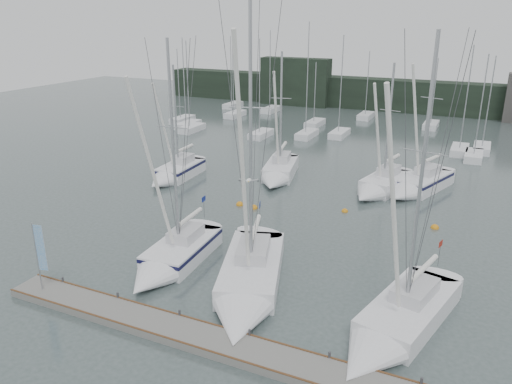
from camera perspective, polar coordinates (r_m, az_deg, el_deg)
ground at (r=29.05m, az=-0.83°, el=-11.45°), size 160.00×160.00×0.00m
dock at (r=25.29m, az=-5.98°, el=-16.31°), size 24.00×2.00×0.40m
far_treeline at (r=85.99m, az=17.75°, el=10.37°), size 90.00×4.00×5.00m
far_building_left at (r=88.66m, az=4.52°, el=12.45°), size 12.00×3.00×8.00m
mast_forest at (r=69.69m, az=13.57°, el=7.06°), size 57.19×24.99×14.36m
sailboat_near_left at (r=31.67m, az=-9.85°, el=-7.73°), size 3.47×9.16×14.79m
sailboat_near_center at (r=28.20m, az=-1.06°, el=-11.12°), size 6.69×11.79×17.67m
sailboat_near_right at (r=25.95m, az=15.21°, el=-14.96°), size 5.32×10.65×15.47m
sailboat_mid_a at (r=48.33m, az=-9.42°, el=2.07°), size 2.98×7.83×11.57m
sailboat_mid_b at (r=47.76m, az=2.50°, el=2.09°), size 4.49×9.07×12.72m
sailboat_mid_c at (r=45.25m, az=13.81°, el=0.53°), size 4.32×8.42×12.06m
sailboat_mid_d at (r=46.46m, az=17.80°, el=0.67°), size 5.53×9.23×13.87m
buoy_a at (r=40.91m, az=-0.24°, el=-1.88°), size 0.63×0.63×0.63m
buoy_b at (r=40.87m, az=10.11°, el=-2.22°), size 0.52×0.52×0.52m
buoy_c at (r=41.63m, az=-1.87°, el=-1.49°), size 0.62×0.62×0.62m
dock_banner at (r=29.88m, az=-23.52°, el=-6.23°), size 0.61×0.16×4.05m
seagull at (r=25.99m, az=-0.83°, el=1.35°), size 0.97×0.49×0.20m
buoy_d at (r=39.51m, az=19.75°, el=-3.90°), size 0.61×0.61×0.61m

